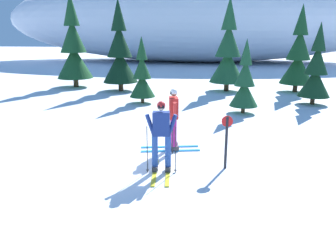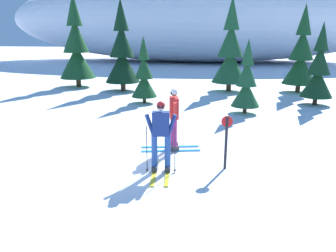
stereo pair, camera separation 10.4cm
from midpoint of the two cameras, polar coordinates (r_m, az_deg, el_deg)
ground_plane at (r=9.68m, az=-11.16°, el=-5.21°), size 120.00×120.00×0.00m
skier_red_jacket at (r=9.87m, az=1.26°, el=1.42°), size 1.79×0.83×1.82m
skier_navy_jacket at (r=8.28m, az=-0.84°, el=-1.60°), size 0.79×1.63×1.80m
pine_tree_far_left at (r=21.84m, az=-14.98°, el=12.44°), size 2.15×2.15×5.57m
pine_tree_left at (r=19.86m, az=-7.56°, el=12.00°), size 1.98×1.98×5.13m
pine_tree_center_left at (r=16.37m, az=-3.86°, el=8.41°), size 1.22×1.22×3.16m
pine_tree_center at (r=19.86m, az=10.54°, el=11.97°), size 2.01×2.01×5.21m
pine_tree_center_right at (r=14.64m, az=13.19°, el=7.05°), size 1.20×1.20×3.10m
pine_tree_right at (r=20.60m, az=21.53°, el=10.81°), size 1.85×1.85×4.79m
pine_tree_far_right at (r=17.40m, az=24.05°, el=8.42°), size 1.46×1.46×3.79m
snow_ridge_background at (r=38.57m, az=5.55°, el=17.49°), size 42.10×15.76×9.17m
trail_marker_post at (r=8.64m, az=10.06°, el=-2.18°), size 0.28×0.07×1.39m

